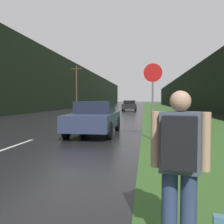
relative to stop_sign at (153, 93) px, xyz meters
name	(u,v)px	position (x,y,z in m)	size (l,w,h in m)	color
grass_verge	(163,110)	(2.55, 29.71, -1.85)	(6.00, 240.00, 0.02)	#386028
lane_stripe_b	(11,147)	(-4.74, -2.00, -1.86)	(0.12, 3.00, 0.01)	silver
lane_stripe_c	(74,125)	(-4.74, 5.00, -1.86)	(0.12, 3.00, 0.01)	silver
lane_stripe_d	(96,117)	(-4.74, 12.00, -1.86)	(0.12, 3.00, 0.01)	silver
treeline_far_side	(75,87)	(-15.03, 39.71, 2.63)	(2.00, 140.00, 8.98)	black
treeline_near_side	(190,90)	(8.55, 39.71, 1.69)	(2.00, 140.00, 7.09)	black
utility_pole_far	(77,87)	(-11.41, 28.34, 1.87)	(1.80, 0.24, 7.20)	#4C3823
stop_sign	(153,93)	(0.00, 0.00, 0.00)	(0.72, 0.07, 3.00)	slate
hitchhiker_with_backpack	(179,162)	(0.05, -6.95, -0.90)	(0.57, 0.45, 1.67)	navy
car_passing_near	(95,117)	(-2.59, 1.42, -1.09)	(1.99, 4.56, 1.52)	#2D3856
car_passing_far	(129,106)	(-2.59, 26.16, -1.09)	(2.04, 4.43, 1.54)	black
car_oncoming	(107,105)	(-6.88, 31.70, -1.15)	(2.05, 4.69, 1.39)	#BCBCBC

